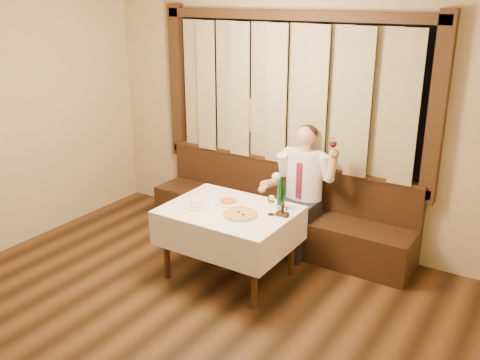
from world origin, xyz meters
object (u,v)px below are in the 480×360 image
Objects in this scene: banquette at (278,215)px; green_bottle at (281,195)px; seated_man at (302,181)px; pasta_cream at (197,203)px; pizza at (240,214)px; pasta_red at (229,200)px; cruet_caddy at (282,212)px; dining_table at (229,219)px.

banquette is 8.97× the size of green_bottle.
pasta_cream is at bearing -120.97° from seated_man.
green_bottle is at bearing 28.43° from pasta_cream.
pizza is at bearing -80.61° from banquette.
pasta_red is 0.19× the size of seated_man.
seated_man reaches higher than green_bottle.
pasta_red is 0.62m from cruet_caddy.
cruet_caddy is (0.35, 0.21, 0.03)m from pizza.
banquette is 1.03m from pasta_red.
seated_man is at bearing 81.48° from pizza.
pasta_cream is at bearing -104.61° from banquette.
seated_man is (0.34, -0.09, 0.52)m from banquette.
dining_table is 9.88× the size of cruet_caddy.
banquette reaches higher than dining_table.
banquette is 1.05m from green_bottle.
banquette is 11.49× the size of pasta_red.
green_bottle is 0.21m from cruet_caddy.
dining_table is at bearing 22.67° from pasta_cream.
dining_table is at bearing 155.15° from pizza.
banquette is 12.54× the size of pasta_cream.
seated_man reaches higher than pizza.
dining_table is (0.00, -1.02, 0.34)m from banquette.
pasta_red is (-0.09, 0.12, 0.14)m from dining_table.
seated_man is (0.15, 1.02, 0.06)m from pizza.
green_bottle is 0.67m from seated_man.
cruet_caddy reaches higher than dining_table.
dining_table is 3.67× the size of pizza.
seated_man reaches higher than cruet_caddy.
pasta_cream is 0.87m from cruet_caddy.
cruet_caddy is at bearing 31.16° from pizza.
banquette is 1.21m from pizza.
pasta_cream is at bearing -175.25° from pizza.
pasta_cream is (-0.30, -0.13, 0.14)m from dining_table.
cruet_caddy is (0.62, 0.00, 0.01)m from pasta_red.
pizza is at bearing 4.75° from pasta_cream.
pasta_red is 2.17× the size of cruet_caddy.
seated_man is (-0.10, 0.66, -0.08)m from green_bottle.
green_bottle is (0.43, 0.27, 0.26)m from dining_table.
pasta_red is 1.09× the size of pasta_cream.
cruet_caddy is (0.10, -0.15, -0.11)m from green_bottle.
banquette is 2.22× the size of seated_man.
cruet_caddy is at bearing 13.24° from dining_table.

